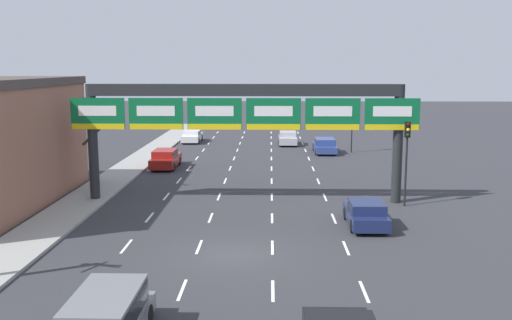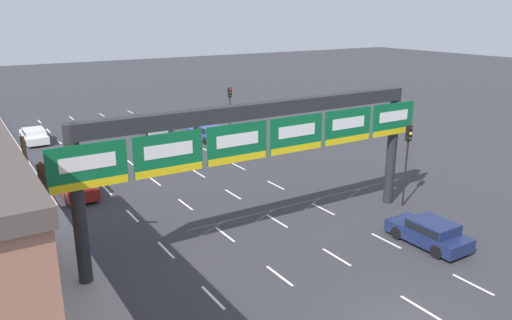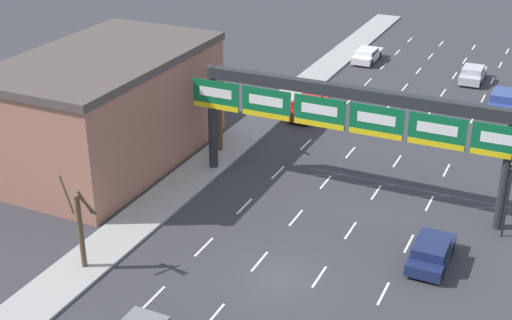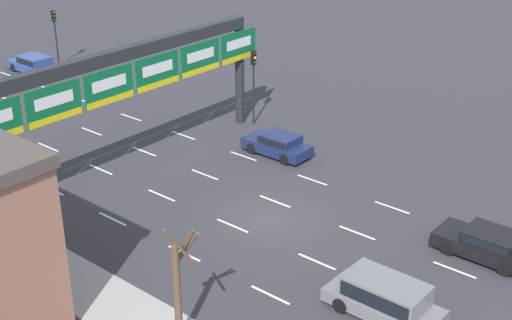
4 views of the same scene
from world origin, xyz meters
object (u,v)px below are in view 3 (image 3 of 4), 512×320
sign_gantry (349,113)px  car_navy (431,252)px  tree_bare_closest (220,111)px  car_white (367,54)px  car_blue (503,99)px  car_red (308,106)px  car_silver (473,74)px  tree_bare_second (80,225)px  traffic_light_near_gantry (511,180)px

sign_gantry → car_navy: 9.50m
tree_bare_closest → car_white: bearing=82.9°
car_blue → car_white: car_blue is taller
car_red → tree_bare_closest: (-3.05, -8.83, 2.25)m
car_silver → tree_bare_second: bearing=-108.4°
tree_bare_closest → traffic_light_near_gantry: bearing=-10.2°
sign_gantry → tree_bare_second: 16.40m
car_red → tree_bare_second: size_ratio=0.95×
car_blue → tree_bare_closest: tree_bare_closest is taller
car_silver → car_red: (-10.19, -13.69, 0.04)m
car_blue → car_silver: bearing=121.5°
car_silver → tree_bare_second: (-12.77, -38.28, 1.86)m
car_navy → traffic_light_near_gantry: size_ratio=0.84×
car_red → tree_bare_second: 24.79m
car_blue → tree_bare_second: tree_bare_second is taller
sign_gantry → car_silver: size_ratio=4.91×
car_white → car_blue: bearing=-28.3°
car_navy → tree_bare_second: tree_bare_second is taller
sign_gantry → car_blue: sign_gantry is taller
car_navy → tree_bare_second: bearing=-153.4°
car_white → tree_bare_closest: bearing=-97.1°
car_silver → traffic_light_near_gantry: bearing=-77.0°
traffic_light_near_gantry → tree_bare_second: tree_bare_second is taller
sign_gantry → traffic_light_near_gantry: 9.60m
car_silver → traffic_light_near_gantry: traffic_light_near_gantry is taller
car_navy → tree_bare_closest: bearing=154.3°
car_navy → traffic_light_near_gantry: 5.96m
car_blue → car_silver: (-3.30, 5.39, 0.01)m
sign_gantry → car_red: 14.12m
car_red → car_navy: car_red is taller
car_navy → tree_bare_closest: 18.23m
car_white → tree_bare_closest: 24.71m
car_navy → traffic_light_near_gantry: (2.97, 4.36, 2.79)m
car_silver → tree_bare_second: size_ratio=0.81×
car_red → tree_bare_closest: size_ratio=0.82×
car_silver → car_red: 17.07m
car_red → car_silver: bearing=53.3°
car_blue → car_red: car_red is taller
sign_gantry → car_silver: bearing=82.4°
car_white → car_navy: car_navy is taller
sign_gantry → tree_bare_closest: (-9.89, 2.62, -2.38)m
car_red → traffic_light_near_gantry: traffic_light_near_gantry is taller
car_blue → tree_bare_closest: bearing=-134.0°
traffic_light_near_gantry → tree_bare_closest: size_ratio=0.83×
car_blue → car_navy: size_ratio=1.19×
sign_gantry → traffic_light_near_gantry: (9.37, -0.85, -1.91)m
car_navy → tree_bare_second: 17.80m
car_red → tree_bare_closest: tree_bare_closest is taller
car_blue → traffic_light_near_gantry: size_ratio=0.99×
car_red → traffic_light_near_gantry: bearing=-37.2°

